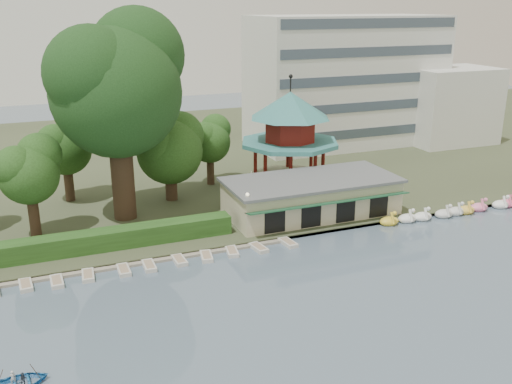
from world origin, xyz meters
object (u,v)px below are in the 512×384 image
boathouse (311,196)px  pavilion (290,130)px  dock (112,265)px  big_tree (117,81)px  rowboat_with_passengers (18,379)px

boathouse → pavilion: 11.43m
dock → pavilion: (24.00, 14.80, 7.36)m
big_tree → rowboat_with_passengers: 31.44m
pavilion → dock: bearing=-148.3°
dock → rowboat_with_passengers: rowboat_with_passengers is taller
big_tree → dock: bearing=-106.1°
boathouse → rowboat_with_passengers: size_ratio=3.52×
boathouse → rowboat_with_passengers: bearing=-146.6°
dock → pavilion: pavilion is taller
boathouse → pavilion: bearing=78.7°
dock → rowboat_with_passengers: size_ratio=6.43×
dock → pavilion: bearing=31.7°
dock → big_tree: (3.18, 11.01, 14.66)m
pavilion → rowboat_with_passengers: pavilion is taller
rowboat_with_passengers → big_tree: bearing=67.1°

